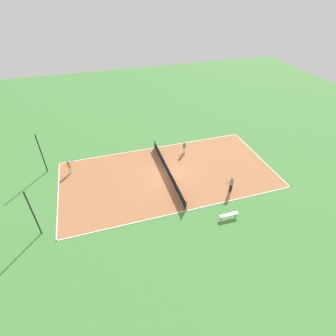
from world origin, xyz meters
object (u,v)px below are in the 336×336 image
Objects in this scene: bench at (229,215)px; player_far_green at (184,147)px; fence_post_back_left at (33,214)px; player_center_orange at (69,167)px; fence_post_back_right at (42,154)px; tennis_net at (168,170)px; tennis_ball_near_net at (264,191)px; player_baseline_gray at (231,183)px; tennis_ball_left_sideline at (244,146)px.

player_far_green is at bearing -88.93° from bench.
fence_post_back_left is at bearing -149.29° from player_far_green.
player_center_orange is 3.07m from fence_post_back_right.
player_far_green is (3.48, -3.13, 0.34)m from tennis_net.
tennis_ball_near_net is 21.18m from fence_post_back_left.
player_far_green is 0.33× the size of fence_post_back_right.
player_baseline_gray is 26.11× the size of tennis_ball_near_net.
fence_post_back_right is (8.90, 17.75, 1.29)m from player_baseline_gray.
player_far_green is at bearing -63.11° from fence_post_back_left.
player_baseline_gray is (3.17, -1.84, 0.66)m from bench.
player_center_orange is 22.56× the size of tennis_ball_near_net.
bench is at bearing -85.11° from player_far_green.
player_far_green is 7.85m from tennis_ball_left_sideline.
tennis_net is 6.34× the size of player_baseline_gray.
player_baseline_gray reaches higher than tennis_ball_left_sideline.
tennis_net is 10.05m from tennis_ball_near_net.
tennis_ball_left_sideline is 24.62m from fence_post_back_left.
tennis_ball_left_sideline is (8.05, -2.43, 0.00)m from tennis_ball_near_net.
player_center_orange reaches higher than tennis_ball_near_net.
player_baseline_gray is (-7.82, -15.27, 0.16)m from player_center_orange.
bench is 1.13× the size of player_far_green.
bench is at bearing -127.19° from fence_post_back_right.
tennis_ball_left_sideline is at bearing -2.35° from player_far_green.
player_center_orange is 0.33× the size of fence_post_back_right.
fence_post_back_left reaches higher than player_center_orange.
tennis_net is at bearing -65.47° from player_center_orange.
player_baseline_gray is 3.57m from tennis_ball_near_net.
player_far_green reaches higher than tennis_net.
player_center_orange is at bearing -39.29° from bench.
player_baseline_gray is 0.38× the size of fence_post_back_right.
player_center_orange is 0.86× the size of player_baseline_gray.
player_center_orange is at bearing -17.47° from fence_post_back_left.
tennis_net reaches higher than tennis_ball_left_sideline.
tennis_ball_left_sideline is (10.23, -7.55, -0.33)m from bench.
fence_post_back_right is at bearing -47.56° from player_baseline_gray.
tennis_net is 4.69m from player_far_green.
tennis_ball_left_sideline is (2.64, -10.88, -0.51)m from tennis_net.
fence_post_back_left is at bearing -154.35° from player_center_orange.
fence_post_back_left is (3.11, 15.91, 1.95)m from bench.
fence_post_back_left is (-7.96, 15.70, 1.44)m from player_far_green.
bench is at bearing 113.11° from tennis_ball_near_net.
bench is 16.33m from fence_post_back_left.
tennis_net is at bearing -66.30° from bench.
tennis_ball_left_sideline is 0.01× the size of fence_post_back_left.
tennis_net reaches higher than bench.
tennis_ball_near_net is at bearing -72.26° from player_center_orange.
fence_post_back_left and fence_post_back_right have the same top height.
player_center_orange is at bearing -113.62° from fence_post_back_right.
tennis_ball_near_net is at bearing -115.17° from fence_post_back_right.
tennis_ball_near_net and tennis_ball_left_sideline have the same top height.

